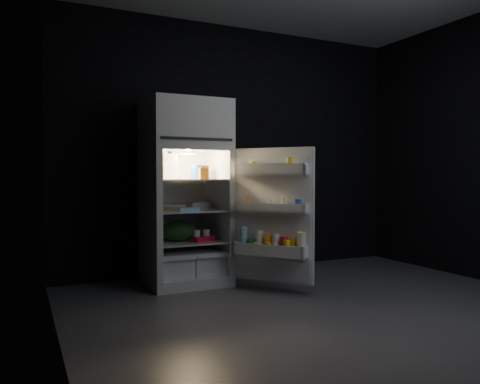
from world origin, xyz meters
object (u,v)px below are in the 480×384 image
refrigerator (184,186)px  fridge_door (273,217)px  milk_jug (170,166)px  yogurt_tray (202,238)px  egg_carton (199,206)px

refrigerator → fridge_door: (0.61, -0.68, -0.28)m
milk_jug → yogurt_tray: (0.26, -0.18, -0.69)m
fridge_door → milk_jug: 1.13m
refrigerator → milk_jug: (-0.14, 0.03, 0.19)m
refrigerator → fridge_door: bearing=-48.2°
fridge_door → yogurt_tray: size_ratio=5.32×
refrigerator → egg_carton: refrigerator is taller
yogurt_tray → fridge_door: bearing=-69.1°
fridge_door → egg_carton: bearing=127.8°
refrigerator → egg_carton: 0.24m
refrigerator → egg_carton: (0.13, -0.06, -0.19)m
egg_carton → yogurt_tray: 0.32m
milk_jug → fridge_door: bearing=-33.5°
egg_carton → fridge_door: bearing=-76.7°
egg_carton → yogurt_tray: egg_carton is taller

